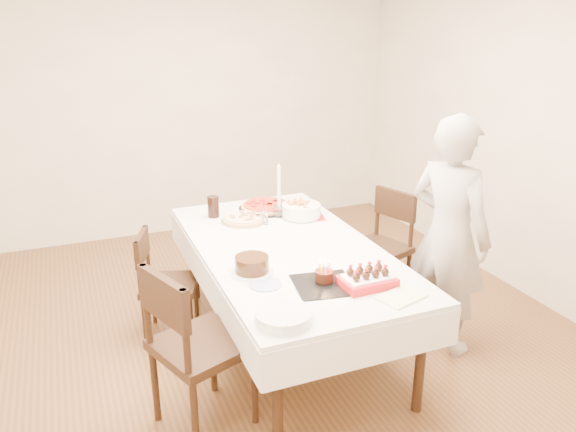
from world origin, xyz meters
name	(u,v)px	position (x,y,z in m)	size (l,w,h in m)	color
floor	(270,344)	(0.00, 0.00, 0.00)	(5.00, 5.00, 0.00)	#50361B
wall_back	(184,104)	(0.00, 2.50, 1.35)	(4.50, 0.04, 2.70)	beige
wall_right	(541,133)	(2.25, 0.00, 1.35)	(0.04, 5.00, 2.70)	beige
dining_table	(288,297)	(0.11, -0.05, 0.38)	(1.14, 2.14, 0.75)	white
chair_right_savory	(377,249)	(1.01, 0.28, 0.46)	(0.47, 0.47, 0.92)	black
chair_left_savory	(169,285)	(-0.62, 0.40, 0.40)	(0.41, 0.41, 0.80)	black
chair_left_dessert	(202,346)	(-0.62, -0.61, 0.50)	(0.51, 0.51, 1.00)	black
person	(449,236)	(1.12, -0.43, 0.82)	(0.60, 0.39, 1.64)	#A7A29D
pizza_white	(244,219)	(-0.01, 0.52, 0.77)	(0.34, 0.34, 0.04)	beige
pizza_pepperoni	(266,206)	(0.25, 0.74, 0.77)	(0.44, 0.44, 0.04)	red
red_placemat	(306,216)	(0.47, 0.46, 0.75)	(0.26, 0.26, 0.01)	#B21E1E
pasta_bowl	(301,210)	(0.43, 0.46, 0.81)	(0.29, 0.29, 0.09)	white
taper_candle	(279,190)	(0.28, 0.54, 0.96)	(0.09, 0.09, 0.42)	white
shaker_pair	(266,218)	(0.13, 0.41, 0.80)	(0.08, 0.08, 0.09)	white
cola_glass	(213,207)	(-0.19, 0.71, 0.83)	(0.09, 0.09, 0.16)	black
layer_cake	(252,265)	(-0.23, -0.34, 0.80)	(0.26, 0.26, 0.10)	#341C0D
cake_board	(324,285)	(0.10, -0.65, 0.75)	(0.34, 0.34, 0.01)	black
birthday_cake	(324,271)	(0.11, -0.61, 0.83)	(0.11, 0.11, 0.13)	#3D1B10
strawberry_box	(367,280)	(0.32, -0.74, 0.79)	(0.31, 0.21, 0.08)	red
box_lid	(401,298)	(0.42, -0.94, 0.75)	(0.26, 0.17, 0.02)	beige
plate_stack	(283,316)	(-0.27, -0.93, 0.78)	(0.29, 0.29, 0.06)	white
china_plate	(265,284)	(-0.21, -0.52, 0.75)	(0.19, 0.19, 0.01)	white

